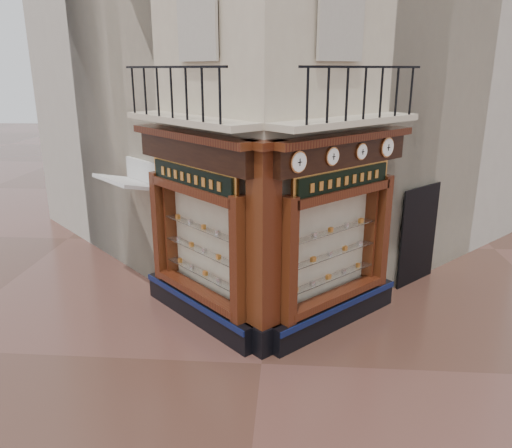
# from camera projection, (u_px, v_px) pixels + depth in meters

# --- Properties ---
(ground) EXTENTS (80.00, 80.00, 0.00)m
(ground) POSITION_uv_depth(u_px,v_px,m) (261.00, 364.00, 9.05)
(ground) COLOR #4C2D23
(ground) RESTS_ON ground
(main_building) EXTENTS (11.31, 11.31, 12.00)m
(main_building) POSITION_uv_depth(u_px,v_px,m) (277.00, 34.00, 13.12)
(main_building) COLOR beige
(main_building) RESTS_ON ground
(neighbour_left) EXTENTS (11.31, 11.31, 11.00)m
(neighbour_left) POSITION_uv_depth(u_px,v_px,m) (201.00, 56.00, 15.80)
(neighbour_left) COLOR #BDB5A5
(neighbour_left) RESTS_ON ground
(neighbour_right) EXTENTS (11.31, 11.31, 11.00)m
(neighbour_right) POSITION_uv_depth(u_px,v_px,m) (359.00, 56.00, 15.46)
(neighbour_right) COLOR #BDB5A5
(neighbour_right) RESTS_ON ground
(shopfront_left) EXTENTS (2.86, 2.86, 3.98)m
(shopfront_left) POSITION_uv_depth(u_px,v_px,m) (197.00, 232.00, 10.05)
(shopfront_left) COLOR black
(shopfront_left) RESTS_ON ground
(shopfront_right) EXTENTS (2.86, 2.86, 3.98)m
(shopfront_right) POSITION_uv_depth(u_px,v_px,m) (338.00, 235.00, 9.86)
(shopfront_right) COLOR black
(shopfront_right) RESTS_ON ground
(corner_pilaster) EXTENTS (0.85, 0.85, 3.98)m
(corner_pilaster) POSITION_uv_depth(u_px,v_px,m) (264.00, 254.00, 8.95)
(corner_pilaster) COLOR black
(corner_pilaster) RESTS_ON ground
(balcony) EXTENTS (5.94, 2.97, 1.03)m
(balcony) POSITION_uv_depth(u_px,v_px,m) (267.00, 120.00, 9.21)
(balcony) COLOR beige
(balcony) RESTS_ON ground
(clock_a) EXTENTS (0.30, 0.30, 0.38)m
(clock_a) POSITION_uv_depth(u_px,v_px,m) (298.00, 162.00, 8.39)
(clock_a) COLOR #C87E42
(clock_a) RESTS_ON ground
(clock_b) EXTENTS (0.28, 0.28, 0.34)m
(clock_b) POSITION_uv_depth(u_px,v_px,m) (332.00, 156.00, 8.92)
(clock_b) COLOR #C87E42
(clock_b) RESTS_ON ground
(clock_c) EXTENTS (0.26, 0.26, 0.32)m
(clock_c) POSITION_uv_depth(u_px,v_px,m) (361.00, 152.00, 9.44)
(clock_c) COLOR #C87E42
(clock_c) RESTS_ON ground
(clock_d) EXTENTS (0.32, 0.32, 0.41)m
(clock_d) POSITION_uv_depth(u_px,v_px,m) (387.00, 147.00, 9.96)
(clock_d) COLOR #C87E42
(clock_d) RESTS_ON ground
(awning) EXTENTS (1.84, 1.84, 0.30)m
(awning) POSITION_uv_depth(u_px,v_px,m) (136.00, 287.00, 12.21)
(awning) COLOR silver
(awning) RESTS_ON ground
(signboard_left) EXTENTS (2.03, 2.03, 0.54)m
(signboard_left) POSITION_uv_depth(u_px,v_px,m) (192.00, 178.00, 9.67)
(signboard_left) COLOR gold
(signboard_left) RESTS_ON ground
(signboard_right) EXTENTS (1.97, 1.97, 0.53)m
(signboard_right) POSITION_uv_depth(u_px,v_px,m) (344.00, 180.00, 9.46)
(signboard_right) COLOR gold
(signboard_right) RESTS_ON ground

